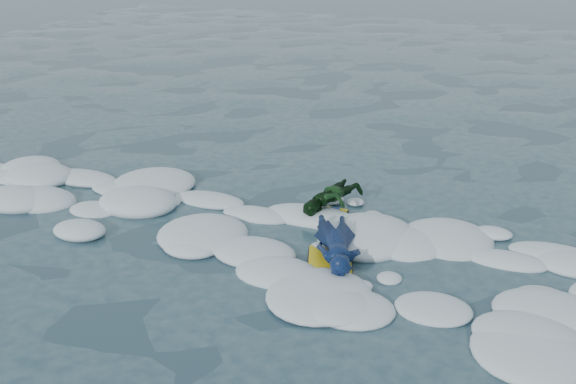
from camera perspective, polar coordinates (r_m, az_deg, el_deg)
name	(u,v)px	position (r m, az deg, el deg)	size (l,w,h in m)	color
ground	(241,267)	(8.74, -3.73, -5.93)	(120.00, 120.00, 0.00)	#1B3742
foam_band	(275,233)	(9.58, -1.05, -3.29)	(12.00, 3.10, 0.30)	white
prone_woman_unit	(336,247)	(8.80, 3.83, -4.33)	(1.07, 1.58, 0.38)	black
prone_child_unit	(332,201)	(10.07, 3.49, -0.74)	(0.84, 1.17, 0.41)	black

